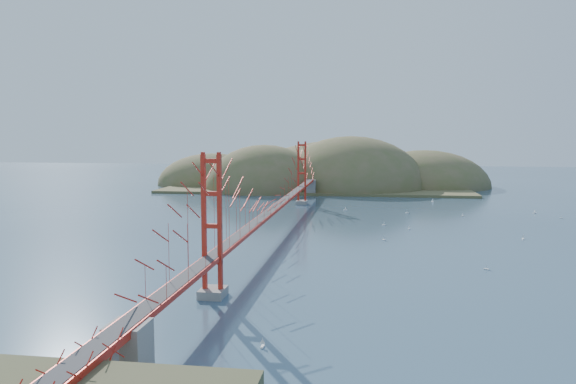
# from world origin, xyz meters

# --- Properties ---
(ground) EXTENTS (320.00, 320.00, 0.00)m
(ground) POSITION_xyz_m (0.00, 0.00, 0.00)
(ground) COLOR #304960
(ground) RESTS_ON ground
(bridge) EXTENTS (2.20, 94.40, 12.00)m
(bridge) POSITION_xyz_m (0.00, 0.18, 7.01)
(bridge) COLOR gray
(bridge) RESTS_ON ground
(far_headlands) EXTENTS (84.00, 58.00, 25.00)m
(far_headlands) POSITION_xyz_m (2.21, 68.52, 0.00)
(far_headlands) COLOR brown
(far_headlands) RESTS_ON ground
(sailboat_15) EXTENTS (0.59, 0.63, 0.71)m
(sailboat_15) POSITION_xyz_m (24.50, 37.04, 0.15)
(sailboat_15) COLOR white
(sailboat_15) RESTS_ON ground
(sailboat_6) EXTENTS (0.57, 0.57, 0.61)m
(sailboat_6) POSITION_xyz_m (23.77, -17.36, 0.14)
(sailboat_6) COLOR white
(sailboat_6) RESTS_ON ground
(sailboat_16) EXTENTS (0.57, 0.57, 0.63)m
(sailboat_16) POSITION_xyz_m (14.56, 7.93, 0.14)
(sailboat_16) COLOR white
(sailboat_16) RESTS_ON ground
(sailboat_1) EXTENTS (0.60, 0.60, 0.63)m
(sailboat_1) POSITION_xyz_m (14.29, -3.64, 0.14)
(sailboat_1) COLOR white
(sailboat_1) RESTS_ON ground
(sailboat_7) EXTENTS (0.63, 0.63, 0.69)m
(sailboat_7) POSITION_xyz_m (18.63, 20.64, 0.15)
(sailboat_7) COLOR white
(sailboat_7) RESTS_ON ground
(sailboat_3) EXTENTS (0.63, 0.61, 0.70)m
(sailboat_3) POSITION_xyz_m (8.40, 22.76, 0.15)
(sailboat_3) COLOR white
(sailboat_3) RESTS_ON ground
(sailboat_17) EXTENTS (0.56, 0.49, 0.64)m
(sailboat_17) POSITION_xyz_m (39.50, 23.65, 0.15)
(sailboat_17) COLOR white
(sailboat_17) RESTS_ON ground
(sailboat_8) EXTENTS (0.57, 0.57, 0.62)m
(sailboat_8) POSITION_xyz_m (27.11, 18.20, 0.14)
(sailboat_8) COLOR white
(sailboat_8) RESTS_ON ground
(sailboat_0) EXTENTS (0.52, 0.52, 0.58)m
(sailboat_0) POSITION_xyz_m (17.87, 4.81, 0.14)
(sailboat_0) COLOR white
(sailboat_0) RESTS_ON ground
(sailboat_14) EXTENTS (0.42, 0.52, 0.61)m
(sailboat_14) POSITION_xyz_m (31.52, -0.37, 0.14)
(sailboat_14) COLOR white
(sailboat_14) RESTS_ON ground
(sailboat_10) EXTENTS (0.42, 0.52, 0.61)m
(sailboat_10) POSITION_xyz_m (6.00, -40.00, 0.14)
(sailboat_10) COLOR white
(sailboat_10) RESTS_ON ground
(sailboat_extra_0) EXTENTS (0.57, 0.57, 0.60)m
(sailboat_extra_0) POSITION_xyz_m (41.97, 18.38, 0.14)
(sailboat_extra_0) COLOR white
(sailboat_extra_0) RESTS_ON ground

